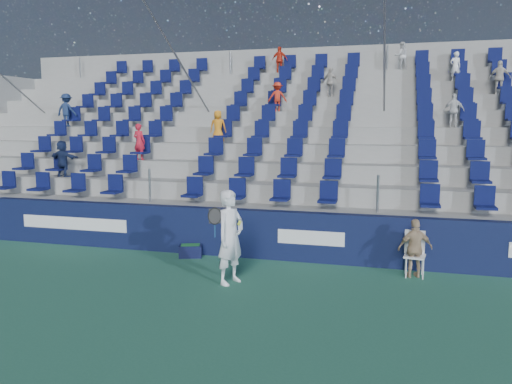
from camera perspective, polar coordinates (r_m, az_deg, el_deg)
ground at (r=9.75m, az=-5.60°, el=-12.14°), size 70.00×70.00×0.00m
sponsor_wall at (r=12.45m, az=-0.46°, el=-4.77°), size 24.00×0.32×1.20m
grandstand at (r=17.15m, az=4.14°, el=3.87°), size 24.00×8.17×6.63m
tennis_player at (r=10.39m, az=-2.95°, el=-5.15°), size 0.76×0.84×1.97m
line_judge_chair at (r=11.55m, az=17.68°, el=-6.35°), size 0.49×0.50×0.99m
line_judge at (r=11.38m, az=17.73°, el=-6.15°), size 0.82×0.54×1.29m
ball_bin at (r=12.67m, az=-7.49°, el=-6.61°), size 0.65×0.53×0.32m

